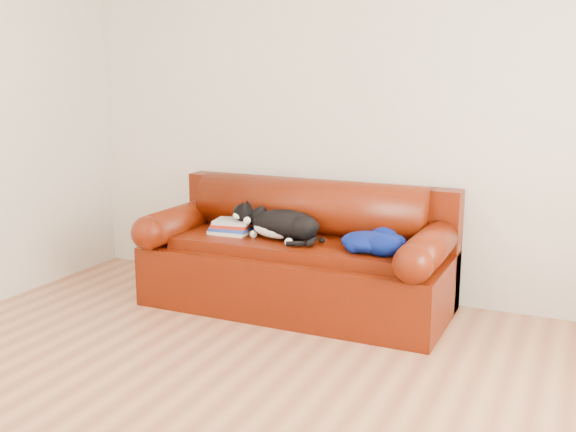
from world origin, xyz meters
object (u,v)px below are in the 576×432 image
cat (283,225)px  book_stack (232,227)px  blanket (372,241)px  sofa_base (297,275)px

cat → book_stack: bearing=-162.8°
cat → blanket: cat is taller
sofa_base → cat: size_ratio=3.11×
sofa_base → blanket: blanket is taller
book_stack → cat: cat is taller
blanket → cat: bearing=176.7°
sofa_base → book_stack: book_stack is taller
sofa_base → cat: (-0.07, -0.06, 0.36)m
sofa_base → cat: 0.37m
cat → blanket: bearing=14.2°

